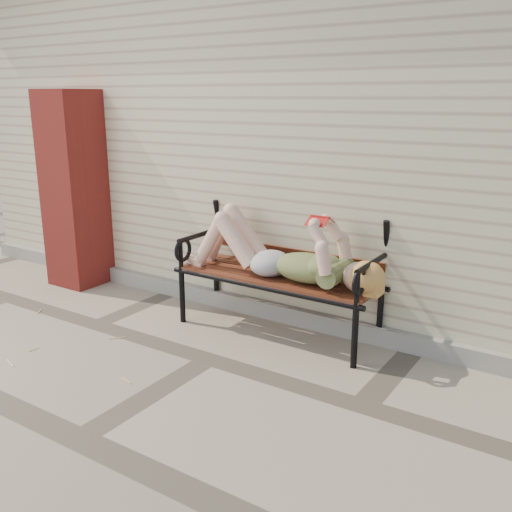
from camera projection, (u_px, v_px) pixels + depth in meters
The scene contains 6 objects.
ground at pixel (209, 359), 4.34m from camera, with size 80.00×80.00×0.00m, color gray.
house_wall at pixel (371, 136), 6.35m from camera, with size 8.00×4.00×3.00m, color beige.
foundation_strip at pixel (275, 311), 5.10m from camera, with size 8.00×0.10×0.15m, color gray.
brick_pillar at pixel (75, 190), 5.88m from camera, with size 0.50×0.50×2.00m, color #A72C25.
garden_bench at pixel (284, 253), 4.75m from camera, with size 1.85×0.74×1.20m.
reading_woman at pixel (277, 252), 4.61m from camera, with size 1.75×0.40×0.55m.
Camera 1 is at (2.46, -3.13, 1.93)m, focal length 40.00 mm.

